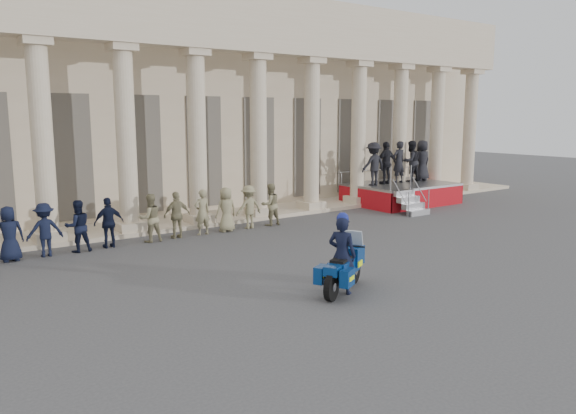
% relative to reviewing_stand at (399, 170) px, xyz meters
% --- Properties ---
extents(ground, '(90.00, 90.00, 0.00)m').
position_rel_reviewing_stand_xyz_m(ground, '(-11.06, -7.38, -1.56)').
color(ground, '#3F3F42').
rests_on(ground, ground).
extents(building, '(40.00, 12.50, 9.00)m').
position_rel_reviewing_stand_xyz_m(building, '(-11.06, 7.36, 2.96)').
color(building, '#C3B092').
rests_on(building, ground).
extents(reviewing_stand, '(4.63, 4.34, 2.84)m').
position_rel_reviewing_stand_xyz_m(reviewing_stand, '(0.00, 0.00, 0.00)').
color(reviewing_stand, gray).
rests_on(reviewing_stand, ground).
extents(motorcycle, '(1.89, 1.32, 1.33)m').
position_rel_reviewing_stand_xyz_m(motorcycle, '(-10.59, -8.26, -0.99)').
color(motorcycle, black).
rests_on(motorcycle, ground).
extents(rider, '(0.68, 0.78, 1.88)m').
position_rel_reviewing_stand_xyz_m(rider, '(-10.69, -8.32, -0.64)').
color(rider, black).
rests_on(rider, ground).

